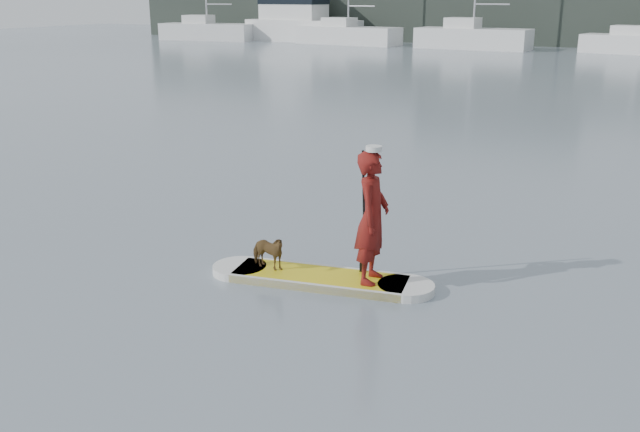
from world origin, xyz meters
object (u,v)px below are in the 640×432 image
at_px(sailboat_d, 638,42).
at_px(sailboat_c, 472,37).
at_px(dog, 267,252).
at_px(sailboat_b, 347,33).
at_px(paddleboard, 320,278).
at_px(paddler, 372,218).
at_px(motor_yacht_b, 299,19).
at_px(sailboat_a, 207,30).

bearing_deg(sailboat_d, sailboat_c, -166.62).
bearing_deg(sailboat_d, dog, -81.41).
distance_m(dog, sailboat_b, 50.87).
xyz_separation_m(paddleboard, sailboat_d, (1.33, 46.58, 0.74)).
bearing_deg(paddler, sailboat_b, 17.01).
distance_m(paddler, dog, 1.68).
bearing_deg(sailboat_b, motor_yacht_b, 168.10).
bearing_deg(sailboat_a, paddleboard, -60.06).
relative_size(paddler, dog, 3.00).
xyz_separation_m(paddleboard, sailboat_b, (-20.80, 46.62, 0.85)).
height_order(sailboat_a, sailboat_b, sailboat_b).
bearing_deg(dog, paddler, -73.82).
height_order(paddler, dog, paddler).
bearing_deg(motor_yacht_b, dog, -56.27).
bearing_deg(paddleboard, sailboat_a, 117.09).
distance_m(sailboat_a, sailboat_b, 13.75).
height_order(dog, sailboat_a, sailboat_a).
bearing_deg(motor_yacht_b, sailboat_b, -12.86).
height_order(sailboat_a, motor_yacht_b, sailboat_a).
height_order(paddler, sailboat_d, sailboat_d).
relative_size(paddler, sailboat_d, 0.16).
xyz_separation_m(dog, motor_yacht_b, (-25.57, 48.66, 1.51)).
relative_size(sailboat_a, motor_yacht_b, 1.18).
distance_m(sailboat_a, sailboat_c, 24.29).
xyz_separation_m(sailboat_b, sailboat_c, (10.55, -0.48, -0.00)).
bearing_deg(sailboat_a, motor_yacht_b, 9.09).
xyz_separation_m(paddler, motor_yacht_b, (-27.09, 48.40, 0.85)).
distance_m(sailboat_b, motor_yacht_b, 5.95).
relative_size(paddler, sailboat_a, 0.15).
height_order(paddleboard, sailboat_c, sailboat_c).
distance_m(dog, sailboat_d, 46.77).
height_order(paddler, sailboat_b, sailboat_b).
distance_m(paddler, sailboat_c, 47.31).
xyz_separation_m(paddler, sailboat_a, (-35.28, 46.06, -0.18)).
bearing_deg(dog, motor_yacht_b, 34.19).
bearing_deg(paddler, sailboat_d, -8.57).
xyz_separation_m(paddleboard, paddler, (0.74, 0.13, 0.99)).
xyz_separation_m(sailboat_b, sailboat_d, (22.13, -0.04, -0.10)).
height_order(sailboat_c, motor_yacht_b, sailboat_c).
bearing_deg(dog, sailboat_d, 3.89).
distance_m(dog, sailboat_a, 57.31).
relative_size(paddleboard, sailboat_d, 0.29).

